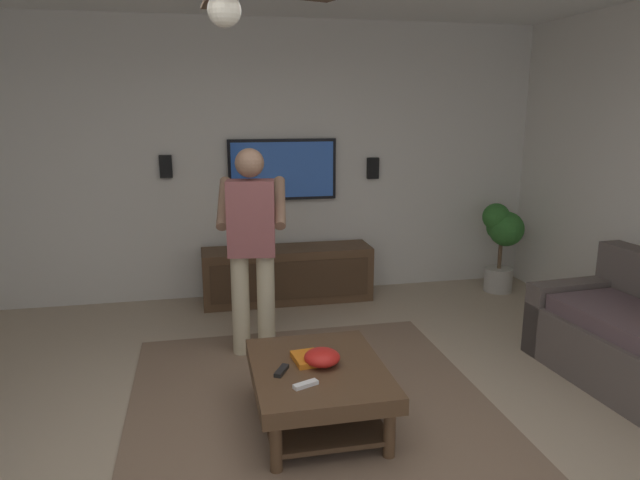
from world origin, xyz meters
TOP-DOWN VIEW (x-y plane):
  - ground_plane at (0.00, 0.00)m, footprint 7.30×7.30m
  - wall_back_tv at (3.09, 0.00)m, footprint 0.10×6.21m
  - area_rug at (0.57, -0.11)m, footprint 2.67×2.38m
  - coffee_table at (0.37, -0.11)m, footprint 1.00×0.80m
  - media_console at (2.76, -0.29)m, footprint 0.45×1.70m
  - tv at (3.00, -0.29)m, footprint 0.05×1.10m
  - person_standing at (1.54, 0.17)m, footprint 0.59×0.59m
  - potted_plant_tall at (2.60, -2.57)m, footprint 0.45×0.42m
  - bowl at (0.38, -0.14)m, footprint 0.22×0.22m
  - remote_white at (0.13, 0.01)m, footprint 0.10×0.16m
  - remote_black at (0.33, 0.12)m, footprint 0.15×0.11m
  - book at (0.45, -0.06)m, footprint 0.24×0.18m
  - vase_round at (2.74, 0.01)m, footprint 0.22×0.22m
  - wall_speaker_left at (3.01, -1.25)m, footprint 0.06×0.12m
  - wall_speaker_right at (3.01, 0.85)m, footprint 0.06×0.12m

SIDE VIEW (x-z plane):
  - ground_plane at x=0.00m, z-range 0.00..0.00m
  - area_rug at x=0.57m, z-range 0.00..0.01m
  - media_console at x=2.76m, z-range 0.00..0.55m
  - coffee_table at x=0.37m, z-range 0.10..0.50m
  - remote_white at x=0.13m, z-range 0.40..0.42m
  - remote_black at x=0.33m, z-range 0.40..0.42m
  - book at x=0.45m, z-range 0.40..0.44m
  - bowl at x=0.38m, z-range 0.40..0.50m
  - potted_plant_tall at x=2.60m, z-range 0.13..1.09m
  - vase_round at x=2.74m, z-range 0.55..0.77m
  - person_standing at x=1.54m, z-range 0.11..1.75m
  - wall_speaker_left at x=3.01m, z-range 1.20..1.42m
  - tv at x=3.00m, z-range 1.00..1.62m
  - wall_speaker_right at x=3.01m, z-range 1.26..1.48m
  - wall_back_tv at x=3.09m, z-range 0.00..2.78m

